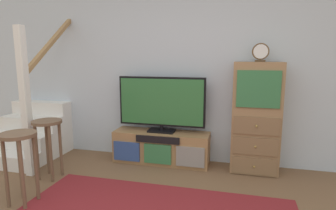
% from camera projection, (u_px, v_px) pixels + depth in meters
% --- Properties ---
extents(back_wall, '(6.40, 0.12, 2.70)m').
position_uv_depth(back_wall, '(187.00, 64.00, 3.84)').
color(back_wall, silver).
rests_on(back_wall, ground_plane).
extents(media_console, '(1.31, 0.38, 0.43)m').
position_uv_depth(media_console, '(161.00, 147.00, 3.86)').
color(media_console, '#997047').
rests_on(media_console, ground_plane).
extents(television, '(1.18, 0.22, 0.75)m').
position_uv_depth(television, '(162.00, 103.00, 3.77)').
color(television, black).
rests_on(television, media_console).
extents(side_cabinet, '(0.58, 0.38, 1.38)m').
position_uv_depth(side_cabinet, '(256.00, 118.00, 3.49)').
color(side_cabinet, '#93704C').
rests_on(side_cabinet, ground_plane).
extents(desk_clock, '(0.20, 0.08, 0.22)m').
position_uv_depth(desk_clock, '(260.00, 52.00, 3.33)').
color(desk_clock, '#4C3823').
rests_on(desk_clock, side_cabinet).
extents(staircase, '(1.00, 1.36, 2.20)m').
position_uv_depth(staircase, '(40.00, 127.00, 4.31)').
color(staircase, white).
rests_on(staircase, ground_plane).
extents(bar_stool_near, '(0.34, 0.34, 0.73)m').
position_uv_depth(bar_stool_near, '(19.00, 152.00, 2.71)').
color(bar_stool_near, brown).
rests_on(bar_stool_near, ground_plane).
extents(bar_stool_far, '(0.34, 0.34, 0.71)m').
position_uv_depth(bar_stool_far, '(48.00, 135.00, 3.32)').
color(bar_stool_far, brown).
rests_on(bar_stool_far, ground_plane).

